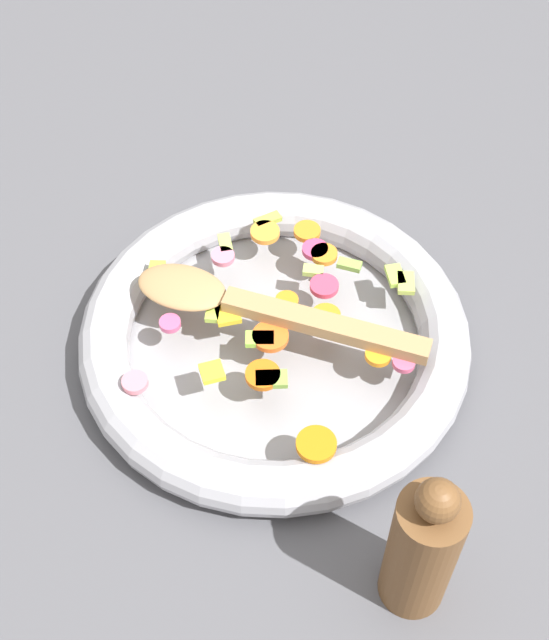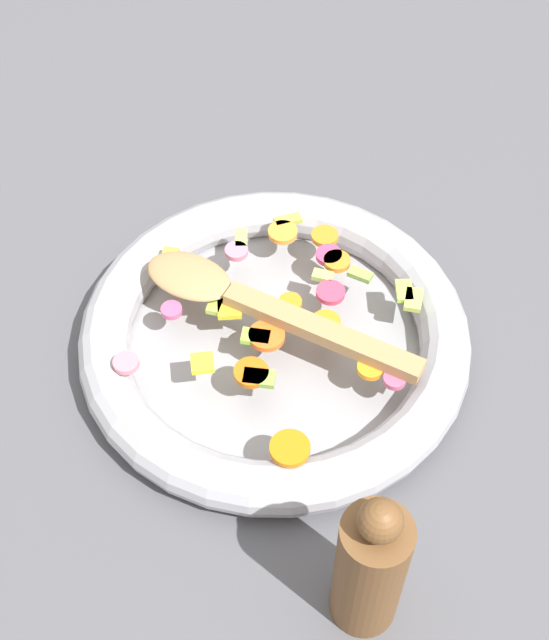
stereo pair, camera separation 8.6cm
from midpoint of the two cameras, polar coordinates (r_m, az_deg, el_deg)
The scene contains 5 objects.
ground_plane at distance 0.90m, azimuth 2.73°, elevation -2.14°, with size 4.00×4.00×0.00m, color #4C4C51.
skillet at distance 0.88m, azimuth 2.79°, elevation -1.30°, with size 0.39×0.39×0.05m.
chopped_vegetables at distance 0.86m, azimuth 3.11°, elevation 0.53°, with size 0.29×0.29×0.01m.
wooden_spoon at distance 0.85m, azimuth 1.26°, elevation 1.03°, with size 0.28×0.15×0.01m.
pepper_mill at distance 0.71m, azimuth 9.74°, elevation -15.62°, with size 0.06×0.06×0.18m.
Camera 2 is at (-0.42, 0.33, 0.73)m, focal length 50.00 mm.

